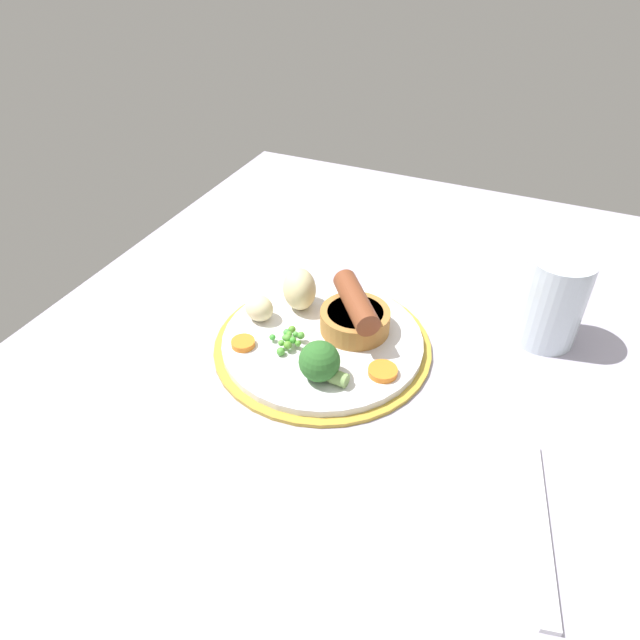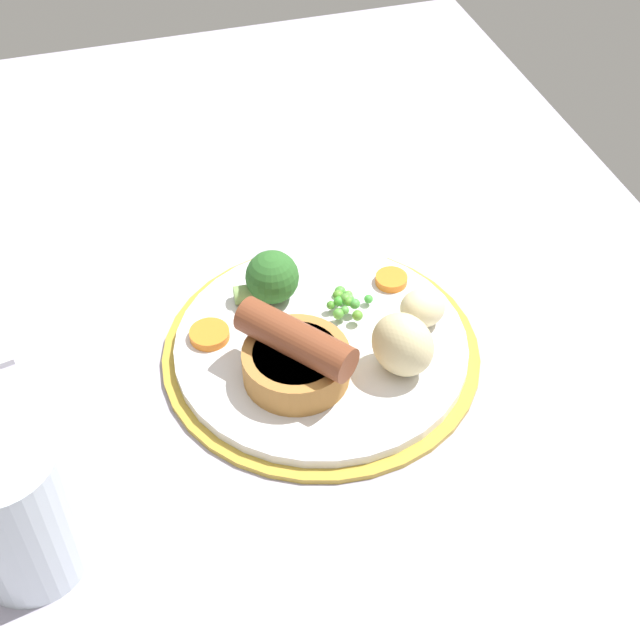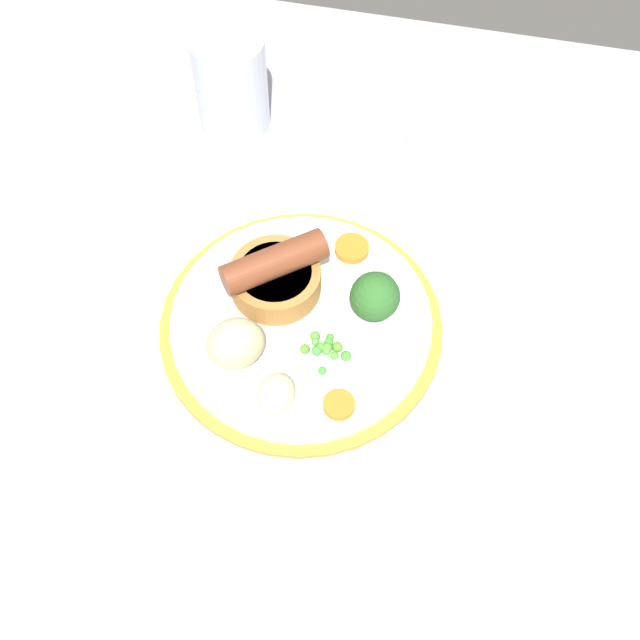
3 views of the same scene
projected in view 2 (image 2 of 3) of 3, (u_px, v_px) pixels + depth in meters
The scene contains 10 objects.
dining_table at pixel (266, 350), 75.61cm from camera, with size 110.00×80.00×3.00cm, color #9E99AD.
dinner_plate at pixel (321, 349), 72.89cm from camera, with size 25.98×25.98×1.40cm.
sausage_pudding at pixel (296, 357), 68.11cm from camera, with size 9.38×8.38×5.59cm.
pea_pile at pixel (346, 301), 74.25cm from camera, with size 4.59×4.08×1.71cm.
broccoli_floret_near at pixel (271, 278), 74.54cm from camera, with size 4.54×5.64×4.54cm.
potato_chunk_0 at pixel (423, 308), 72.74cm from camera, with size 3.71×3.15×3.30cm, color beige.
potato_chunk_1 at pixel (403, 345), 68.35cm from camera, with size 5.12×4.15×5.37cm, color beige.
carrot_slice_2 at pixel (210, 335), 72.37cm from camera, with size 3.27×3.27×0.73cm, color orange.
carrot_slice_4 at pixel (391, 280), 77.13cm from camera, with size 2.78×2.78×0.71cm, color orange.
drinking_glass at pixel (16, 511), 55.93cm from camera, with size 7.49×7.49×11.22cm, color silver.
Camera 2 is at (-51.11, 10.44, 56.48)cm, focal length 50.00 mm.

